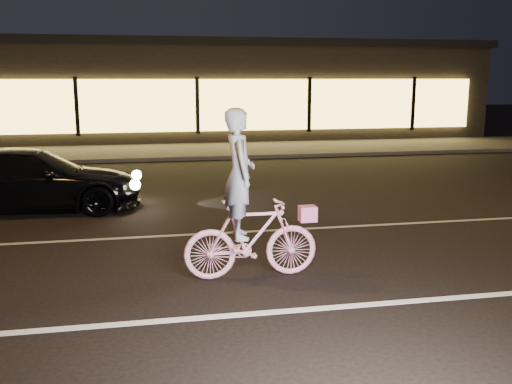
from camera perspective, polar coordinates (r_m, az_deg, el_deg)
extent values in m
plane|color=black|center=(8.21, 3.98, -7.51)|extent=(90.00, 90.00, 0.00)
cube|color=silver|center=(6.86, 7.28, -11.41)|extent=(60.00, 0.12, 0.01)
cube|color=gray|center=(10.07, 1.04, -3.89)|extent=(60.00, 0.10, 0.01)
cube|color=#383533|center=(20.76, -5.33, 4.13)|extent=(30.00, 4.00, 0.12)
cube|color=black|center=(26.58, -6.74, 9.87)|extent=(25.00, 8.00, 4.00)
cube|color=black|center=(26.61, -6.84, 14.29)|extent=(25.40, 8.40, 0.30)
cube|color=#FFD459|center=(22.51, -5.90, 8.62)|extent=(23.00, 0.15, 2.00)
cube|color=black|center=(22.48, -17.50, 8.15)|extent=(0.15, 0.08, 2.20)
cube|color=black|center=(22.44, -5.88, 8.61)|extent=(0.15, 0.08, 2.20)
cube|color=black|center=(23.28, 5.35, 8.71)|extent=(0.15, 0.08, 2.20)
cube|color=black|center=(24.92, 15.44, 8.53)|extent=(0.15, 0.08, 2.20)
imported|color=#FF4682|center=(7.63, -0.49, -4.67)|extent=(1.81, 0.51, 1.09)
imported|color=white|center=(7.41, -1.68, 1.82)|extent=(0.41, 0.62, 1.71)
cube|color=#DA3E8D|center=(7.72, 5.18, -2.17)|extent=(0.23, 0.19, 0.21)
imported|color=black|center=(12.31, -21.60, 1.10)|extent=(4.36, 1.83, 1.26)
sphere|color=#FFF2BF|center=(12.64, -11.86, 1.67)|extent=(0.21, 0.21, 0.21)
sphere|color=#FFF2BF|center=(11.50, -12.00, 0.72)|extent=(0.21, 0.21, 0.21)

